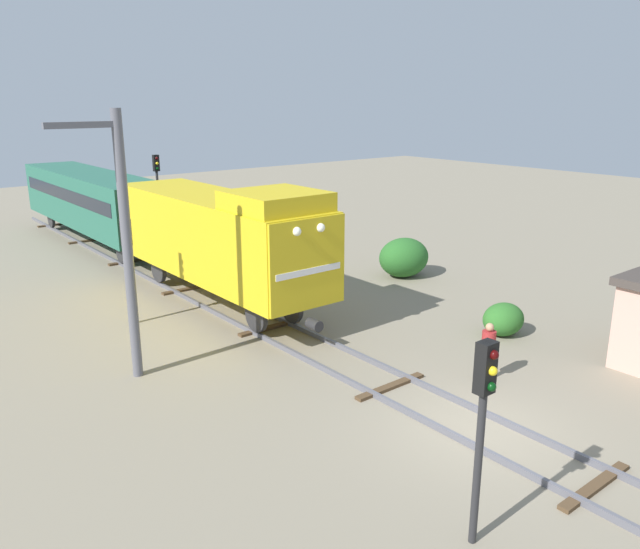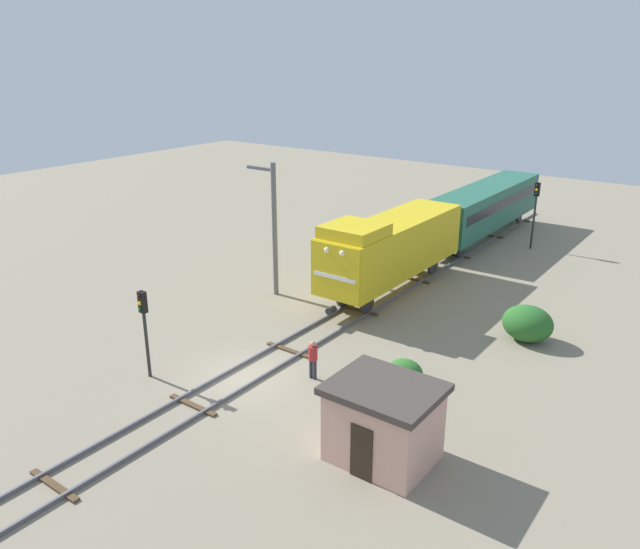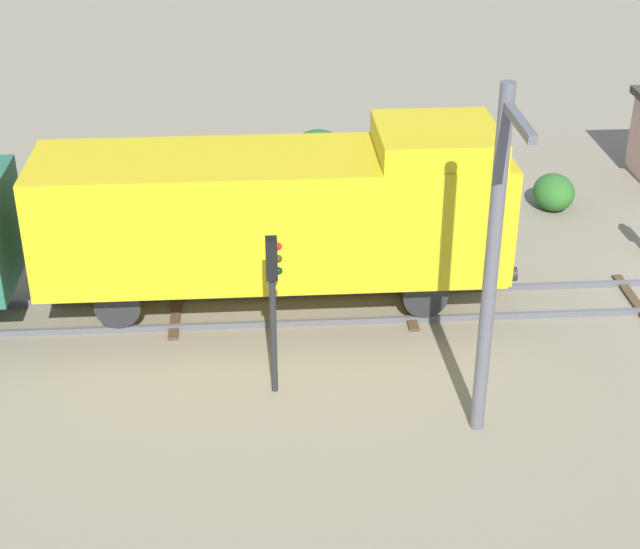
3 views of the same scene
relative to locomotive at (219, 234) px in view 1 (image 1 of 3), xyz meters
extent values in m
plane|color=gray|center=(0.00, -11.85, -2.77)|extent=(104.36, 104.36, 0.00)
cube|color=#595960|center=(-0.72, -11.85, -2.69)|extent=(0.10, 69.57, 0.16)
cube|color=#595960|center=(0.72, -11.85, -2.69)|extent=(0.10, 69.57, 0.16)
cube|color=#4C3823|center=(0.00, -14.75, -2.73)|extent=(2.40, 0.24, 0.09)
cube|color=#4C3823|center=(0.00, -8.95, -2.73)|extent=(2.40, 0.24, 0.09)
cube|color=#4C3823|center=(0.00, -3.15, -2.73)|extent=(2.40, 0.24, 0.09)
cube|color=#4C3823|center=(0.00, 2.64, -2.73)|extent=(2.40, 0.24, 0.09)
cube|color=#4C3823|center=(0.00, 8.44, -2.73)|extent=(2.40, 0.24, 0.09)
cube|color=#4C3823|center=(0.00, 14.24, -2.73)|extent=(2.40, 0.24, 0.09)
cube|color=#4C3823|center=(0.00, 20.04, -2.73)|extent=(2.40, 0.24, 0.09)
cube|color=gold|center=(0.00, 0.24, -0.06)|extent=(2.90, 11.00, 2.90)
cube|color=gold|center=(0.00, -3.66, 1.69)|extent=(2.75, 2.80, 0.60)
cube|color=gold|center=(0.00, -5.31, -0.06)|extent=(2.84, 0.10, 2.84)
cube|color=white|center=(0.00, -5.35, -0.26)|extent=(2.46, 0.06, 0.20)
sphere|color=white|center=(-0.45, -5.36, 1.04)|extent=(0.28, 0.28, 0.28)
sphere|color=white|center=(0.45, -5.36, 1.04)|extent=(0.28, 0.28, 0.28)
cylinder|color=#262628|center=(0.00, -5.61, -1.91)|extent=(0.36, 0.50, 0.36)
cylinder|color=#262628|center=(-0.72, -3.46, -2.06)|extent=(0.18, 1.10, 1.10)
cylinder|color=#262628|center=(0.72, -3.46, -2.06)|extent=(0.18, 1.10, 1.10)
cylinder|color=#262628|center=(-0.72, 3.94, -2.06)|extent=(0.18, 1.10, 1.10)
cylinder|color=#262628|center=(0.72, 3.94, -2.06)|extent=(0.18, 1.10, 1.10)
cube|color=#26604C|center=(0.00, 13.34, -0.30)|extent=(2.80, 14.00, 2.70)
cube|color=black|center=(0.00, 13.34, 0.05)|extent=(2.84, 12.88, 0.64)
cylinder|color=#262628|center=(-0.72, 7.94, -2.13)|extent=(0.16, 0.96, 0.96)
cylinder|color=#262628|center=(0.72, 7.94, -2.13)|extent=(0.16, 0.96, 0.96)
cylinder|color=#262628|center=(-0.72, 18.74, -2.13)|extent=(0.16, 0.96, 0.96)
cylinder|color=#262628|center=(0.72, 18.74, -2.13)|extent=(0.16, 0.96, 0.96)
cylinder|color=#262628|center=(-3.20, -14.18, -0.87)|extent=(0.14, 0.14, 3.80)
cube|color=black|center=(-3.20, -14.18, 0.58)|extent=(0.32, 0.24, 0.90)
sphere|color=#390606|center=(-3.20, -14.32, 0.85)|extent=(0.16, 0.16, 0.16)
sphere|color=yellow|center=(-3.20, -14.32, 0.57)|extent=(0.16, 0.16, 0.16)
sphere|color=black|center=(-3.20, -14.32, 0.29)|extent=(0.16, 0.16, 0.16)
cylinder|color=#262628|center=(-3.40, 0.27, -0.93)|extent=(0.14, 0.14, 3.70)
cube|color=black|center=(-3.40, 0.27, 0.47)|extent=(0.32, 0.24, 0.90)
sphere|color=red|center=(-3.40, 0.13, 0.74)|extent=(0.16, 0.16, 0.16)
sphere|color=#3C3306|center=(-3.40, 0.13, 0.46)|extent=(0.16, 0.16, 0.16)
sphere|color=black|center=(-3.40, 0.13, 0.18)|extent=(0.16, 0.16, 0.16)
cylinder|color=#262628|center=(3.60, 13.06, -0.49)|extent=(0.14, 0.14, 4.58)
cube|color=black|center=(3.60, 13.06, 1.35)|extent=(0.32, 0.24, 0.90)
sphere|color=#390606|center=(3.60, 12.92, 1.62)|extent=(0.16, 0.16, 0.16)
sphere|color=yellow|center=(3.60, 12.92, 1.34)|extent=(0.16, 0.16, 0.16)
sphere|color=black|center=(3.60, 12.92, 1.06)|extent=(0.16, 0.16, 0.16)
cylinder|color=#262B38|center=(2.30, -10.29, -2.35)|extent=(0.15, 0.15, 0.85)
cylinder|color=#262B38|center=(2.50, -10.29, -2.35)|extent=(0.15, 0.15, 0.85)
cylinder|color=maroon|center=(2.40, -10.29, -1.61)|extent=(0.38, 0.38, 0.62)
sphere|color=tan|center=(2.40, -10.29, -1.19)|extent=(0.23, 0.23, 0.23)
cylinder|color=#595960|center=(-5.00, -3.87, 0.90)|extent=(0.28, 0.28, 7.35)
cube|color=#595960|center=(-5.90, -3.87, 4.17)|extent=(1.80, 0.16, 0.16)
ellipsoid|color=#286326|center=(8.29, -1.46, -1.92)|extent=(2.36, 1.93, 1.72)
ellipsoid|color=#2C6726|center=(5.71, -8.47, -2.23)|extent=(1.50, 1.23, 1.09)
camera|label=1|loc=(-11.17, -19.78, 4.80)|focal=35.00mm
camera|label=2|loc=(16.21, -28.57, 10.05)|focal=35.00mm
camera|label=3|loc=(-21.18, 0.48, 9.59)|focal=55.00mm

